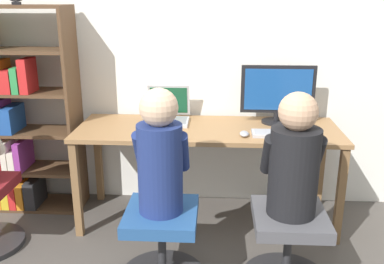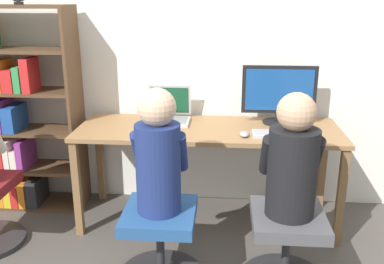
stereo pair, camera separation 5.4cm
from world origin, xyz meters
TOP-DOWN VIEW (x-y plane):
  - ground_plane at (0.00, 0.00)m, footprint 14.00×14.00m
  - wall_back at (0.00, 0.71)m, footprint 10.00×0.05m
  - desk at (0.00, 0.32)m, footprint 1.86×0.64m
  - desktop_monitor at (0.50, 0.48)m, footprint 0.53×0.21m
  - laptop at (-0.30, 0.47)m, footprint 0.32×0.30m
  - keyboard at (0.50, 0.18)m, footprint 0.40×0.15m
  - computer_mouse_by_keyboard at (0.25, 0.15)m, footprint 0.06×0.10m
  - office_chair_left at (0.48, -0.41)m, footprint 0.51×0.51m
  - office_chair_right at (-0.24, -0.42)m, footprint 0.51×0.51m
  - person_at_monitor at (0.48, -0.40)m, footprint 0.33×0.31m
  - person_at_laptop at (-0.24, -0.42)m, footprint 0.31×0.30m
  - bookshelf at (-1.53, 0.44)m, footprint 0.86×0.32m

SIDE VIEW (x-z plane):
  - ground_plane at x=0.00m, z-range 0.00..0.00m
  - office_chair_left at x=0.48m, z-range 0.02..0.48m
  - office_chair_right at x=-0.24m, z-range 0.02..0.48m
  - desk at x=0.00m, z-range 0.29..1.01m
  - bookshelf at x=-1.53m, z-range -0.05..1.51m
  - keyboard at x=0.50m, z-range 0.72..0.75m
  - computer_mouse_by_keyboard at x=0.25m, z-range 0.72..0.75m
  - person_at_monitor at x=0.48m, z-range 0.43..1.12m
  - laptop at x=-0.30m, z-range 0.65..0.91m
  - person_at_laptop at x=-0.24m, z-range 0.44..1.14m
  - desktop_monitor at x=0.50m, z-range 0.73..1.15m
  - wall_back at x=0.00m, z-range 0.00..2.60m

